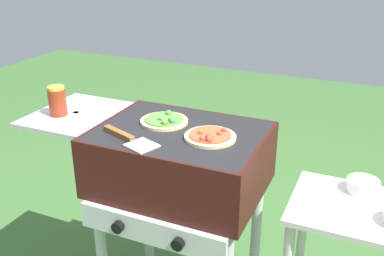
% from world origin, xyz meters
% --- Properties ---
extents(grill, '(0.96, 0.53, 0.90)m').
position_xyz_m(grill, '(-0.01, -0.00, 0.76)').
color(grill, '#38110F').
rests_on(grill, ground_plane).
extents(pizza_veggie, '(0.19, 0.19, 0.04)m').
position_xyz_m(pizza_veggie, '(-0.09, 0.05, 0.91)').
color(pizza_veggie, '#E0C17F').
rests_on(pizza_veggie, grill).
extents(pizza_pepperoni, '(0.19, 0.19, 0.04)m').
position_xyz_m(pizza_pepperoni, '(0.13, -0.02, 0.91)').
color(pizza_pepperoni, beige).
rests_on(pizza_pepperoni, grill).
extents(sauce_jar, '(0.07, 0.07, 0.12)m').
position_xyz_m(sauce_jar, '(-0.53, -0.05, 0.96)').
color(sauce_jar, maroon).
rests_on(sauce_jar, grill).
extents(spatula, '(0.26, 0.14, 0.02)m').
position_xyz_m(spatula, '(-0.13, -0.15, 0.91)').
color(spatula, '#B7BABF').
rests_on(spatula, grill).
extents(topping_bowl_far, '(0.11, 0.11, 0.04)m').
position_xyz_m(topping_bowl_far, '(0.66, 0.11, 0.76)').
color(topping_bowl_far, silver).
rests_on(topping_bowl_far, prep_table).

